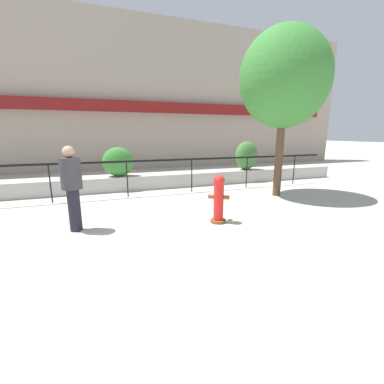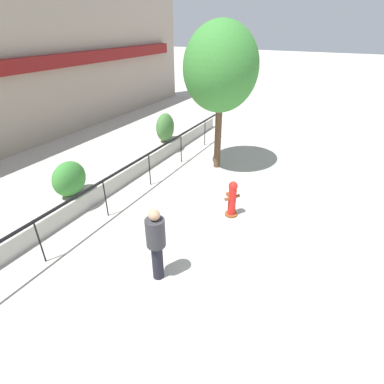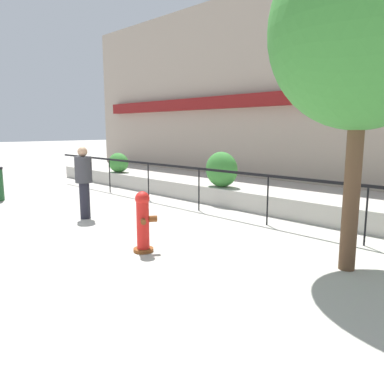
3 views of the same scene
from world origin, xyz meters
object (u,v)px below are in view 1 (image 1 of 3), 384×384
at_px(fire_hydrant, 219,198).
at_px(street_tree, 285,79).
at_px(hedge_bush_2, 246,156).
at_px(pedestrian, 72,184).
at_px(hedge_bush_1, 118,162).

relative_size(fire_hydrant, street_tree, 0.22).
distance_m(hedge_bush_2, pedestrian, 7.25).
height_order(hedge_bush_2, street_tree, street_tree).
relative_size(hedge_bush_1, fire_hydrant, 0.97).
relative_size(hedge_bush_2, pedestrian, 0.67).
relative_size(hedge_bush_1, street_tree, 0.21).
bearing_deg(pedestrian, hedge_bush_1, 72.73).
xyz_separation_m(hedge_bush_2, street_tree, (-0.36, -2.51, 2.45)).
bearing_deg(hedge_bush_1, hedge_bush_2, 0.00).
distance_m(hedge_bush_1, street_tree, 5.92).
bearing_deg(street_tree, hedge_bush_2, 81.77).
height_order(fire_hydrant, pedestrian, pedestrian).
bearing_deg(street_tree, hedge_bush_1, 152.01).
bearing_deg(pedestrian, street_tree, 11.37).
bearing_deg(hedge_bush_2, hedge_bush_1, 180.00).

